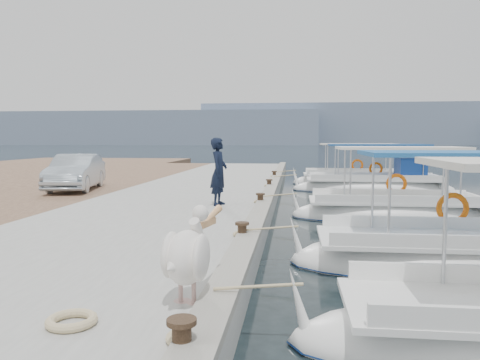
% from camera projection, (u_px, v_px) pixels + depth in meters
% --- Properties ---
extents(ground, '(400.00, 400.00, 0.00)m').
position_uv_depth(ground, '(269.00, 230.00, 12.71)').
color(ground, black).
rests_on(ground, ground).
extents(concrete_quay, '(6.00, 40.00, 0.50)m').
position_uv_depth(concrete_quay, '(198.00, 197.00, 17.98)').
color(concrete_quay, '#969792').
rests_on(concrete_quay, ground).
extents(quay_curb, '(0.44, 40.00, 0.12)m').
position_uv_depth(quay_curb, '(270.00, 190.00, 17.63)').
color(quay_curb, gray).
rests_on(quay_curb, concrete_quay).
extents(cobblestone_strip, '(4.00, 40.00, 0.50)m').
position_uv_depth(cobblestone_strip, '(74.00, 195.00, 18.55)').
color(cobblestone_strip, brown).
rests_on(cobblestone_strip, ground).
extents(distant_hills, '(330.00, 60.00, 18.00)m').
position_uv_depth(distant_hills, '(360.00, 128.00, 208.05)').
color(distant_hills, slate).
rests_on(distant_hills, ground).
extents(fishing_caique_b, '(6.25, 2.37, 2.83)m').
position_uv_depth(fishing_caique_b, '(454.00, 262.00, 8.92)').
color(fishing_caique_b, white).
rests_on(fishing_caique_b, ground).
extents(fishing_caique_c, '(6.25, 2.16, 2.83)m').
position_uv_depth(fishing_caique_c, '(393.00, 215.00, 14.46)').
color(fishing_caique_c, white).
rests_on(fishing_caique_c, ground).
extents(fishing_caique_d, '(7.60, 2.17, 2.83)m').
position_uv_depth(fishing_caique_d, '(375.00, 187.00, 22.19)').
color(fishing_caique_d, white).
rests_on(fishing_caique_d, ground).
extents(fishing_caique_e, '(6.66, 2.22, 2.83)m').
position_uv_depth(fishing_caique_e, '(354.00, 182.00, 25.47)').
color(fishing_caique_e, white).
rests_on(fishing_caique_e, ground).
extents(mooring_bollards, '(0.28, 20.28, 0.33)m').
position_uv_depth(mooring_bollards, '(260.00, 198.00, 14.17)').
color(mooring_bollards, black).
rests_on(mooring_bollards, concrete_quay).
extents(pelican, '(0.67, 1.47, 1.13)m').
position_uv_depth(pelican, '(188.00, 254.00, 5.59)').
color(pelican, tan).
rests_on(pelican, concrete_quay).
extents(fisherman, '(0.55, 0.77, 2.00)m').
position_uv_depth(fisherman, '(219.00, 172.00, 13.83)').
color(fisherman, black).
rests_on(fisherman, concrete_quay).
extents(parked_car, '(2.28, 4.39, 1.38)m').
position_uv_depth(parked_car, '(76.00, 172.00, 18.06)').
color(parked_car, silver).
rests_on(parked_car, cobblestone_strip).
extents(rope_coil, '(0.54, 0.54, 0.10)m').
position_uv_depth(rope_coil, '(72.00, 320.00, 4.93)').
color(rope_coil, '#C6B284').
rests_on(rope_coil, concrete_quay).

